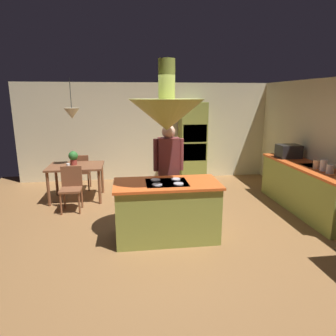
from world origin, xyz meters
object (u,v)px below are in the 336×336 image
object	(u,v)px
chair_facing_island	(71,185)
cup_on_table	(68,166)
chair_by_back_wall	(81,170)
canister_flour	(330,169)
oven_tower	(192,142)
kitchen_island	(167,210)
canister_tea	(317,164)
potted_plant_on_table	(73,157)
canister_sugar	(324,165)
person_at_island	(168,167)
dining_table	(76,170)
microwave_on_counter	(289,151)

from	to	relation	value
chair_facing_island	cup_on_table	bearing A→B (deg)	104.90
chair_by_back_wall	canister_flour	size ratio (longest dim) A/B	5.65
oven_tower	cup_on_table	size ratio (longest dim) A/B	22.87
kitchen_island	canister_tea	world-z (taller)	canister_tea
potted_plant_on_table	canister_sugar	bearing A→B (deg)	-21.36
person_at_island	cup_on_table	distance (m)	2.29
oven_tower	canister_sugar	bearing A→B (deg)	-58.91
dining_table	microwave_on_counter	xyz separation A→B (m)	(4.54, -0.55, 0.40)
cup_on_table	canister_flour	distance (m)	4.96
dining_table	potted_plant_on_table	xyz separation A→B (m)	(-0.05, 0.05, 0.27)
dining_table	chair_by_back_wall	xyz separation A→B (m)	(0.00, 0.65, -0.16)
dining_table	cup_on_table	bearing A→B (deg)	-118.38
microwave_on_counter	oven_tower	bearing A→B (deg)	135.75
oven_tower	chair_facing_island	world-z (taller)	oven_tower
dining_table	potted_plant_on_table	bearing A→B (deg)	133.20
canister_flour	microwave_on_counter	bearing A→B (deg)	90.00
canister_tea	microwave_on_counter	bearing A→B (deg)	90.00
microwave_on_counter	potted_plant_on_table	bearing A→B (deg)	172.51
oven_tower	person_at_island	xyz separation A→B (m)	(-0.98, -2.57, -0.03)
dining_table	person_at_island	size ratio (longest dim) A/B	0.66
dining_table	chair_facing_island	xyz separation A→B (m)	(0.00, -0.65, -0.16)
potted_plant_on_table	canister_tea	world-z (taller)	canister_tea
microwave_on_counter	cup_on_table	bearing A→B (deg)	175.85
cup_on_table	person_at_island	bearing A→B (deg)	-31.99
oven_tower	microwave_on_counter	distance (m)	2.43
chair_by_back_wall	kitchen_island	bearing A→B (deg)	121.72
kitchen_island	chair_facing_island	world-z (taller)	kitchen_island
cup_on_table	canister_sugar	xyz separation A→B (m)	(4.66, -1.53, 0.22)
oven_tower	canister_sugar	distance (m)	3.37
chair_facing_island	canister_flour	size ratio (longest dim) A/B	5.65
chair_by_back_wall	cup_on_table	distance (m)	0.92
oven_tower	chair_by_back_wall	distance (m)	2.89
chair_facing_island	canister_tea	size ratio (longest dim) A/B	5.51
person_at_island	cup_on_table	xyz separation A→B (m)	(-1.93, 1.21, -0.20)
oven_tower	cup_on_table	world-z (taller)	oven_tower
potted_plant_on_table	canister_tea	distance (m)	4.86
oven_tower	canister_tea	world-z (taller)	oven_tower
kitchen_island	chair_facing_island	distance (m)	2.23
oven_tower	canister_tea	xyz separation A→B (m)	(1.74, -2.71, -0.03)
canister_tea	person_at_island	bearing A→B (deg)	177.06
cup_on_table	microwave_on_counter	bearing A→B (deg)	-4.15
kitchen_island	chair_facing_island	bearing A→B (deg)	139.55
dining_table	kitchen_island	bearing A→B (deg)	-51.01
chair_by_back_wall	canister_tea	size ratio (longest dim) A/B	5.51
chair_by_back_wall	oven_tower	bearing A→B (deg)	-170.03
dining_table	chair_by_back_wall	world-z (taller)	chair_by_back_wall
canister_flour	microwave_on_counter	world-z (taller)	microwave_on_counter
chair_by_back_wall	canister_tea	xyz separation A→B (m)	(4.54, -2.21, 0.49)
potted_plant_on_table	person_at_island	bearing A→B (deg)	-38.30
kitchen_island	canister_sugar	size ratio (longest dim) A/B	7.89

